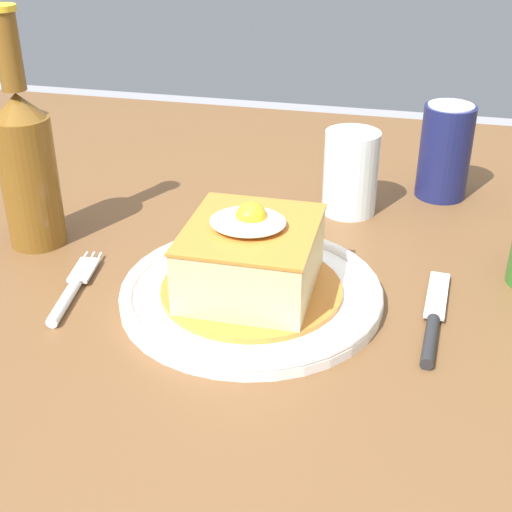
{
  "coord_description": "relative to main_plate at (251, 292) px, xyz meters",
  "views": [
    {
      "loc": [
        0.22,
        -0.71,
        1.13
      ],
      "look_at": [
        0.08,
        -0.09,
        0.79
      ],
      "focal_mm": 49.95,
      "sensor_mm": 36.0,
      "label": 1
    }
  ],
  "objects": [
    {
      "name": "beer_bottle_amber",
      "position": [
        -0.27,
        0.07,
        0.09
      ],
      "size": [
        0.06,
        0.06,
        0.27
      ],
      "color": "brown",
      "rests_on": "dining_table"
    },
    {
      "name": "drinking_glass",
      "position": [
        0.07,
        0.23,
        0.04
      ],
      "size": [
        0.07,
        0.07,
        0.1
      ],
      "color": "#3F2314",
      "rests_on": "dining_table"
    },
    {
      "name": "knife",
      "position": [
        0.18,
        -0.02,
        -0.0
      ],
      "size": [
        0.03,
        0.17,
        0.01
      ],
      "color": "#262628",
      "rests_on": "dining_table"
    },
    {
      "name": "soda_can",
      "position": [
        0.18,
        0.31,
        0.05
      ],
      "size": [
        0.07,
        0.07,
        0.12
      ],
      "color": "#191E51",
      "rests_on": "dining_table"
    },
    {
      "name": "dining_table",
      "position": [
        -0.08,
        0.11,
        -0.1
      ],
      "size": [
        1.43,
        1.04,
        0.75
      ],
      "color": "brown",
      "rests_on": "ground_plane"
    },
    {
      "name": "sandwich_meal",
      "position": [
        -0.0,
        -0.0,
        0.04
      ],
      "size": [
        0.18,
        0.18,
        0.1
      ],
      "color": "orange",
      "rests_on": "main_plate"
    },
    {
      "name": "main_plate",
      "position": [
        0.0,
        0.0,
        0.0
      ],
      "size": [
        0.26,
        0.26,
        0.02
      ],
      "color": "white",
      "rests_on": "dining_table"
    },
    {
      "name": "fork",
      "position": [
        -0.18,
        -0.04,
        -0.0
      ],
      "size": [
        0.04,
        0.14,
        0.01
      ],
      "color": "silver",
      "rests_on": "dining_table"
    }
  ]
}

